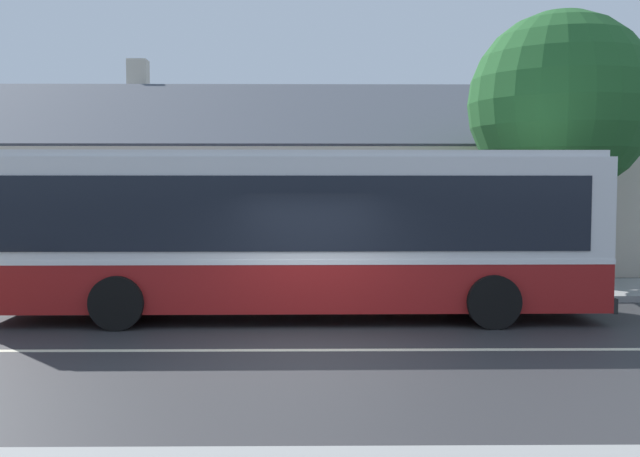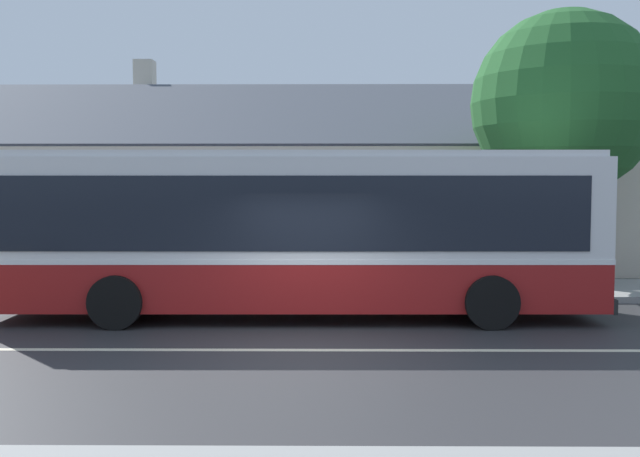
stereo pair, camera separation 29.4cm
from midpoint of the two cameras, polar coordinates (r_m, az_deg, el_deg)
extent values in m
plane|color=#2D2D30|center=(11.61, -0.36, -9.71)|extent=(300.00, 300.00, 0.00)
cube|color=gray|center=(17.49, -0.07, -4.94)|extent=(60.00, 3.00, 0.15)
cube|color=beige|center=(11.61, -0.36, -9.69)|extent=(60.00, 0.16, 0.01)
cube|color=beige|center=(25.48, -0.67, 1.78)|extent=(21.98, 10.84, 3.72)
cube|color=#424751|center=(22.87, -0.81, 9.24)|extent=(22.58, 5.49, 2.54)
cube|color=#424751|center=(28.26, -0.56, 8.16)|extent=(22.58, 5.49, 2.54)
cube|color=beige|center=(27.62, -13.53, 11.71)|extent=(0.70, 0.70, 1.20)
cube|color=black|center=(21.63, -21.81, 1.69)|extent=(1.10, 0.06, 1.30)
cube|color=black|center=(20.25, -8.25, 1.80)|extent=(1.10, 0.06, 1.30)
cube|color=black|center=(20.12, 6.35, 1.80)|extent=(1.10, 0.06, 1.30)
cube|color=black|center=(21.27, 20.23, 1.70)|extent=(1.10, 0.06, 1.30)
cube|color=#4C3323|center=(20.27, 8.39, -1.03)|extent=(1.00, 0.06, 2.10)
cube|color=maroon|center=(14.34, -1.45, -4.18)|extent=(11.83, 2.59, 0.92)
cube|color=white|center=(14.28, -1.45, -2.16)|extent=(11.85, 2.61, 0.10)
cube|color=silver|center=(14.21, -1.46, 1.82)|extent=(11.83, 2.59, 1.88)
cube|color=silver|center=(14.22, -1.46, 5.85)|extent=(11.60, 2.46, 0.12)
cube|color=black|center=(15.48, -1.33, 1.60)|extent=(10.87, 0.11, 1.38)
cube|color=black|center=(12.95, -1.60, 1.20)|extent=(10.87, 0.11, 1.38)
cube|color=black|center=(15.26, 21.41, 1.32)|extent=(0.06, 2.20, 1.38)
cube|color=black|center=(15.25, 21.49, 4.70)|extent=(0.05, 1.75, 0.24)
cube|color=black|center=(15.42, 21.33, -5.12)|extent=(0.10, 2.50, 0.28)
cube|color=#192D99|center=(15.70, -6.73, -3.52)|extent=(3.31, 0.05, 0.64)
cube|color=black|center=(16.08, 15.32, -0.54)|extent=(0.90, 0.04, 2.55)
cylinder|color=black|center=(15.94, 11.99, -4.31)|extent=(1.00, 0.29, 1.00)
cylinder|color=black|center=(13.54, 14.19, -5.75)|extent=(1.00, 0.29, 1.00)
cylinder|color=black|center=(16.02, -13.06, -4.29)|extent=(1.00, 0.29, 1.00)
cylinder|color=black|center=(13.62, -15.45, -5.71)|extent=(1.00, 0.29, 1.00)
cube|color=#4C4C4C|center=(19.10, -22.23, -2.89)|extent=(1.74, 0.10, 0.04)
cube|color=#4C4C4C|center=(18.97, -22.40, -2.94)|extent=(1.74, 0.10, 0.04)
cube|color=#4C4C4C|center=(18.84, -22.57, -2.99)|extent=(1.74, 0.10, 0.04)
cube|color=#4C4C4C|center=(18.69, -22.74, -2.12)|extent=(1.74, 0.04, 0.10)
cube|color=#4C4C4C|center=(18.68, -22.75, -1.69)|extent=(1.74, 0.04, 0.10)
cube|color=black|center=(18.73, -20.41, -3.67)|extent=(0.08, 0.43, 0.45)
cylinder|color=#4C3828|center=(18.96, 19.19, 0.12)|extent=(0.35, 0.35, 3.18)
sphere|color=#235B28|center=(19.03, 19.38, 9.43)|extent=(4.60, 4.60, 4.60)
camera|label=1|loc=(0.15, -89.45, 0.03)|focal=40.00mm
camera|label=2|loc=(0.15, 90.55, -0.03)|focal=40.00mm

